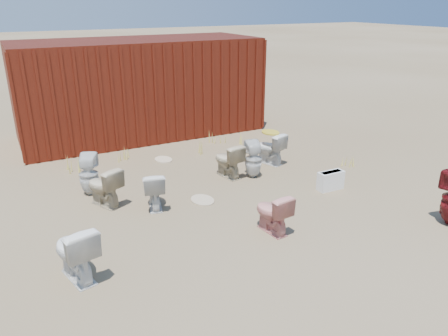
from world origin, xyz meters
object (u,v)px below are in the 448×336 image
toilet_front_c (154,190)px  toilet_front_pink (272,213)px  toilet_back_a (89,175)px  toilet_back_yellowlid (270,148)px  toilet_front_a (75,252)px  toilet_back_beige_right (228,160)px  toilet_back_e (253,159)px  loose_tank (331,181)px  shipping_container (140,88)px  toilet_back_beige_left (104,187)px

toilet_front_c → toilet_front_pink: bearing=143.7°
toilet_front_pink → toilet_back_a: size_ratio=0.84×
toilet_back_a → toilet_back_yellowlid: bearing=-159.0°
toilet_front_a → toilet_back_beige_right: size_ratio=1.10×
toilet_front_pink → toilet_back_e: bearing=-120.2°
toilet_back_a → toilet_back_yellowlid: size_ratio=1.11×
toilet_back_a → toilet_back_yellowlid: (3.75, -0.19, -0.04)m
toilet_back_yellowlid → toilet_front_c: bearing=-1.1°
toilet_back_e → loose_tank: 1.54m
toilet_back_beige_right → toilet_back_yellowlid: same height
toilet_back_yellowlid → toilet_back_a: bearing=-20.6°
shipping_container → toilet_back_yellowlid: size_ratio=8.77×
toilet_front_a → toilet_back_e: size_ratio=1.02×
toilet_back_beige_right → loose_tank: (1.37, -1.45, -0.17)m
loose_tank → toilet_back_a: bearing=155.4°
shipping_container → toilet_front_c: 4.67m
toilet_back_yellowlid → loose_tank: 1.71m
shipping_container → toilet_back_e: 4.23m
loose_tank → toilet_back_e: bearing=128.7°
toilet_front_pink → toilet_back_beige_right: bearing=-107.8°
loose_tank → toilet_front_c: bearing=166.0°
toilet_front_c → shipping_container: bearing=-90.1°
toilet_back_beige_left → toilet_back_beige_right: bearing=158.4°
toilet_front_pink → toilet_back_beige_right: (0.47, 2.27, 0.02)m
toilet_back_yellowlid → toilet_front_pink: bearing=39.4°
toilet_front_a → toilet_back_beige_left: toilet_front_a is taller
toilet_front_c → toilet_front_a: bearing=59.2°
toilet_front_pink → loose_tank: toilet_front_pink is taller
toilet_front_c → toilet_back_beige_left: 0.86m
shipping_container → toilet_front_pink: 6.12m
toilet_back_beige_left → toilet_back_yellowlid: (3.63, 0.40, -0.00)m
shipping_container → toilet_back_beige_right: bearing=-82.2°
toilet_front_a → toilet_back_beige_right: (3.31, 2.11, -0.03)m
toilet_back_beige_left → toilet_back_a: bearing=-103.6°
shipping_container → toilet_back_beige_right: 3.92m
toilet_front_a → toilet_front_pink: bearing=164.2°
toilet_back_beige_right → loose_tank: 2.01m
toilet_back_a → toilet_back_e: size_ratio=1.03×
toilet_front_c → toilet_back_yellowlid: 3.03m
toilet_front_a → loose_tank: toilet_front_a is taller
toilet_back_beige_right → toilet_front_pink: bearing=69.0°
toilet_front_c → toilet_back_beige_left: size_ratio=0.94×
shipping_container → toilet_back_e: bearing=-76.7°
toilet_front_pink → toilet_back_beige_left: (-2.01, 2.10, 0.03)m
toilet_back_beige_left → loose_tank: bearing=136.2°
shipping_container → toilet_front_c: size_ratio=9.25×
shipping_container → toilet_back_beige_left: bearing=-116.4°
toilet_front_a → toilet_back_beige_left: size_ratio=1.09×
shipping_container → toilet_front_a: (-2.79, -5.89, -0.82)m
toilet_front_a → toilet_back_beige_right: bearing=-160.1°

